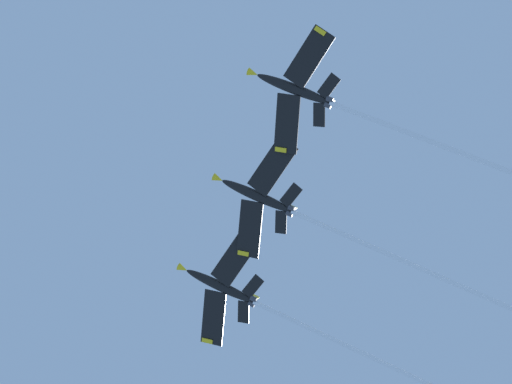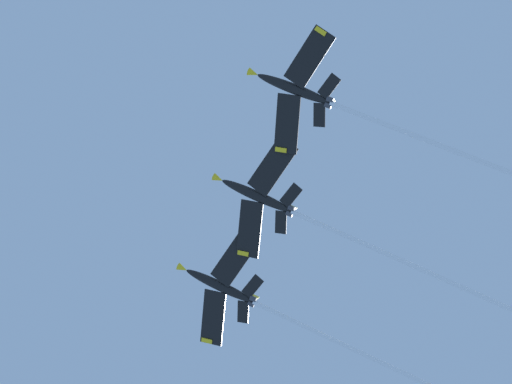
{
  "view_description": "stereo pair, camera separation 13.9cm",
  "coord_description": "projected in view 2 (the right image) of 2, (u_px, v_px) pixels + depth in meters",
  "views": [
    {
      "loc": [
        47.49,
        22.19,
        1.65
      ],
      "look_at": [
        14.21,
        -15.2,
        169.62
      ],
      "focal_mm": 80.58,
      "sensor_mm": 36.0,
      "label": 1
    },
    {
      "loc": [
        47.59,
        22.09,
        1.65
      ],
      "look_at": [
        14.21,
        -15.2,
        169.62
      ],
      "focal_mm": 80.58,
      "sensor_mm": 36.0,
      "label": 2
    }
  ],
  "objects": [
    {
      "name": "jet_inner_right",
      "position": [
        278.0,
        313.0,
        177.73
      ],
      "size": [
        51.41,
        27.94,
        20.84
      ],
      "color": "black"
    },
    {
      "name": "jet_centre",
      "position": [
        316.0,
        222.0,
        172.97
      ],
      "size": [
        50.38,
        27.58,
        20.33
      ],
      "color": "black"
    },
    {
      "name": "jet_inner_left",
      "position": [
        345.0,
        109.0,
        168.18
      ],
      "size": [
        44.09,
        26.16,
        18.44
      ],
      "color": "black"
    }
  ]
}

